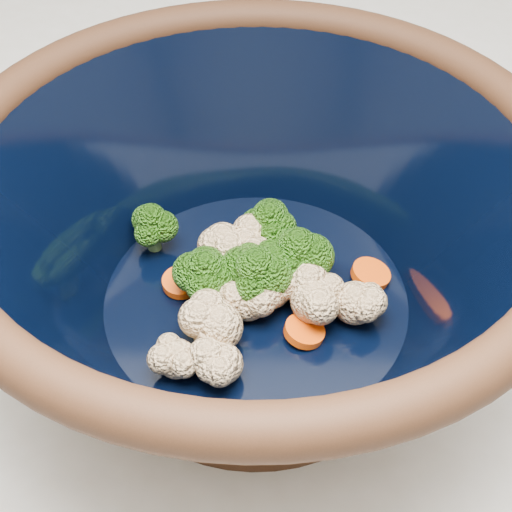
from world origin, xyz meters
The scene contains 2 objects.
mixing_bowl centered at (-0.08, -0.05, 0.99)m, with size 0.48×0.48×0.17m.
vegetable_pile centered at (-0.08, -0.05, 0.96)m, with size 0.19×0.15×0.05m.
Camera 1 is at (-0.07, -0.39, 1.32)m, focal length 50.00 mm.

